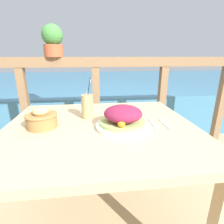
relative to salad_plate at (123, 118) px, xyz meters
The scene contains 10 objects.
ground_plane 0.81m from the salad_plate, 160.15° to the left, with size 12.00×12.00×0.00m, color tan.
patio_table 0.20m from the salad_plate, 160.15° to the left, with size 1.08×0.96×0.74m.
railing_fence 0.82m from the salad_plate, 98.49° to the left, with size 2.80×0.08×1.11m.
sea_backdrop 3.35m from the salad_plate, 92.10° to the left, with size 12.00×4.00×0.59m.
salad_plate is the anchor object (origin of this frame).
drink_glass 0.27m from the salad_plate, 136.86° to the left, with size 0.08×0.08×0.25m.
bread_basket 0.45m from the salad_plate, behind, with size 0.18×0.18×0.12m.
potted_plant 1.05m from the salad_plate, 120.91° to the left, with size 0.18×0.18×0.27m.
fork 0.19m from the salad_plate, ahead, with size 0.03×0.18×0.00m.
knife 0.26m from the salad_plate, ahead, with size 0.02×0.18×0.00m.
Camera 1 is at (-0.05, -0.93, 1.13)m, focal length 28.00 mm.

